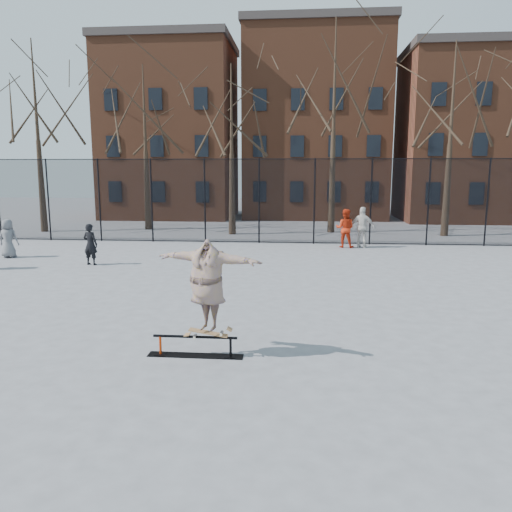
# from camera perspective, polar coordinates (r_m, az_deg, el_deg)

# --- Properties ---
(ground) EXTENTS (100.00, 100.00, 0.00)m
(ground) POSITION_cam_1_polar(r_m,az_deg,el_deg) (11.12, 1.82, -8.33)
(ground) COLOR slate
(skate_rail) EXTENTS (1.81, 0.28, 0.40)m
(skate_rail) POSITION_cam_1_polar(r_m,az_deg,el_deg) (9.61, -6.95, -10.39)
(skate_rail) COLOR black
(skate_rail) RESTS_ON ground
(skateboard) EXTENTS (0.79, 0.19, 0.09)m
(skateboard) POSITION_cam_1_polar(r_m,az_deg,el_deg) (9.47, -5.47, -8.82)
(skateboard) COLOR olive
(skateboard) RESTS_ON skate_rail
(skater) EXTENTS (2.17, 1.11, 1.70)m
(skater) POSITION_cam_1_polar(r_m,az_deg,el_deg) (9.22, -5.56, -3.53)
(skater) COLOR #5C3A93
(skater) RESTS_ON skateboard
(bystander_black) EXTENTS (0.62, 0.47, 1.53)m
(bystander_black) POSITION_cam_1_polar(r_m,az_deg,el_deg) (19.29, -18.40, 1.28)
(bystander_black) COLOR black
(bystander_black) RESTS_ON ground
(bystander_red) EXTENTS (0.97, 0.83, 1.73)m
(bystander_red) POSITION_cam_1_polar(r_m,az_deg,el_deg) (22.78, 10.14, 3.13)
(bystander_red) COLOR red
(bystander_red) RESTS_ON ground
(bystander_white) EXTENTS (1.16, 0.77, 1.84)m
(bystander_white) POSITION_cam_1_polar(r_m,az_deg,el_deg) (22.86, 12.08, 3.22)
(bystander_white) COLOR silver
(bystander_white) RESTS_ON ground
(bystander_extra) EXTENTS (0.78, 0.53, 1.54)m
(bystander_extra) POSITION_cam_1_polar(r_m,az_deg,el_deg) (22.15, -26.46, 1.82)
(bystander_extra) COLOR slate
(bystander_extra) RESTS_ON ground
(fence) EXTENTS (34.03, 0.07, 4.00)m
(fence) POSITION_cam_1_polar(r_m,az_deg,el_deg) (23.60, 3.73, 6.39)
(fence) COLOR black
(fence) RESTS_ON ground
(tree_row) EXTENTS (33.66, 7.46, 10.67)m
(tree_row) POSITION_cam_1_polar(r_m,az_deg,el_deg) (27.99, 3.59, 17.81)
(tree_row) COLOR black
(tree_row) RESTS_ON ground
(rowhouses) EXTENTS (29.00, 7.00, 13.00)m
(rowhouses) POSITION_cam_1_polar(r_m,az_deg,el_deg) (36.64, 5.56, 13.86)
(rowhouses) COLOR brown
(rowhouses) RESTS_ON ground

